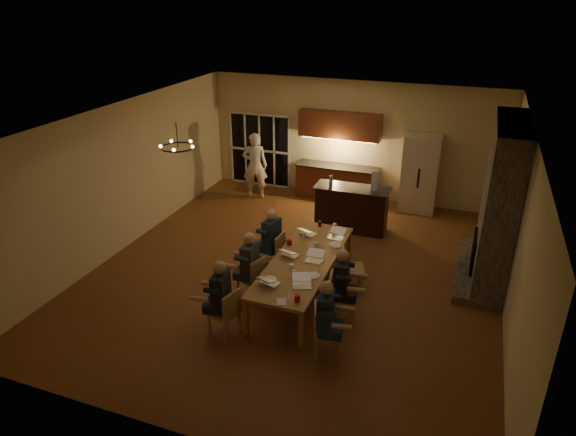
# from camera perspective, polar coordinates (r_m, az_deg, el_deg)

# --- Properties ---
(floor) EXTENTS (9.00, 9.00, 0.00)m
(floor) POSITION_cam_1_polar(r_m,az_deg,el_deg) (10.68, 0.92, -6.00)
(floor) COLOR brown
(floor) RESTS_ON ground
(back_wall) EXTENTS (8.00, 0.04, 3.20)m
(back_wall) POSITION_cam_1_polar(r_m,az_deg,el_deg) (14.08, 7.17, 8.57)
(back_wall) COLOR beige
(back_wall) RESTS_ON ground
(left_wall) EXTENTS (0.04, 9.00, 3.20)m
(left_wall) POSITION_cam_1_polar(r_m,az_deg,el_deg) (11.83, -17.78, 4.45)
(left_wall) COLOR beige
(left_wall) RESTS_ON ground
(right_wall) EXTENTS (0.04, 9.00, 3.20)m
(right_wall) POSITION_cam_1_polar(r_m,az_deg,el_deg) (9.55, 24.39, -1.44)
(right_wall) COLOR beige
(right_wall) RESTS_ON ground
(ceiling) EXTENTS (8.00, 9.00, 0.04)m
(ceiling) POSITION_cam_1_polar(r_m,az_deg,el_deg) (9.47, 1.05, 11.05)
(ceiling) COLOR white
(ceiling) RESTS_ON back_wall
(french_doors) EXTENTS (1.86, 0.08, 2.10)m
(french_doors) POSITION_cam_1_polar(r_m,az_deg,el_deg) (15.01, -3.13, 7.53)
(french_doors) COLOR black
(french_doors) RESTS_ON ground
(fireplace) EXTENTS (0.58, 2.50, 3.20)m
(fireplace) POSITION_cam_1_polar(r_m,az_deg,el_deg) (10.62, 22.45, 1.48)
(fireplace) COLOR #756D5C
(fireplace) RESTS_ON ground
(kitchenette) EXTENTS (2.24, 0.68, 2.40)m
(kitchenette) POSITION_cam_1_polar(r_m,az_deg,el_deg) (13.97, 5.57, 6.79)
(kitchenette) COLOR brown
(kitchenette) RESTS_ON ground
(refrigerator) EXTENTS (0.90, 0.68, 2.00)m
(refrigerator) POSITION_cam_1_polar(r_m,az_deg,el_deg) (13.63, 14.46, 4.78)
(refrigerator) COLOR beige
(refrigerator) RESTS_ON ground
(dining_table) EXTENTS (1.10, 3.24, 0.75)m
(dining_table) POSITION_cam_1_polar(r_m,az_deg,el_deg) (9.81, 1.74, -6.49)
(dining_table) COLOR #A87E43
(dining_table) RESTS_ON ground
(bar_island) EXTENTS (1.78, 0.72, 1.08)m
(bar_island) POSITION_cam_1_polar(r_m,az_deg,el_deg) (12.36, 7.06, 1.04)
(bar_island) COLOR black
(bar_island) RESTS_ON ground
(chair_left_near) EXTENTS (0.54, 0.54, 0.89)m
(chair_left_near) POSITION_cam_1_polar(r_m,az_deg,el_deg) (8.76, -7.15, -10.33)
(chair_left_near) COLOR tan
(chair_left_near) RESTS_ON ground
(chair_left_mid) EXTENTS (0.56, 0.56, 0.89)m
(chair_left_mid) POSITION_cam_1_polar(r_m,az_deg,el_deg) (9.66, -4.10, -6.59)
(chair_left_mid) COLOR tan
(chair_left_mid) RESTS_ON ground
(chair_left_far) EXTENTS (0.46, 0.46, 0.89)m
(chair_left_far) POSITION_cam_1_polar(r_m,az_deg,el_deg) (10.48, -1.85, -3.88)
(chair_left_far) COLOR tan
(chair_left_far) RESTS_ON ground
(chair_right_near) EXTENTS (0.56, 0.56, 0.89)m
(chair_right_near) POSITION_cam_1_polar(r_m,az_deg,el_deg) (8.31, 4.45, -12.37)
(chair_right_near) COLOR tan
(chair_right_near) RESTS_ON ground
(chair_right_mid) EXTENTS (0.51, 0.51, 0.89)m
(chair_right_mid) POSITION_cam_1_polar(r_m,az_deg,el_deg) (9.09, 5.98, -8.85)
(chair_right_mid) COLOR tan
(chair_right_mid) RESTS_ON ground
(chair_right_far) EXTENTS (0.56, 0.56, 0.89)m
(chair_right_far) POSITION_cam_1_polar(r_m,az_deg,el_deg) (10.03, 7.17, -5.47)
(chair_right_far) COLOR tan
(chair_right_far) RESTS_ON ground
(person_left_near) EXTENTS (0.67, 0.67, 1.38)m
(person_left_near) POSITION_cam_1_polar(r_m,az_deg,el_deg) (8.67, -7.42, -8.81)
(person_left_near) COLOR #20212A
(person_left_near) RESTS_ON ground
(person_right_near) EXTENTS (0.67, 0.67, 1.38)m
(person_right_near) POSITION_cam_1_polar(r_m,az_deg,el_deg) (8.12, 4.16, -11.21)
(person_right_near) COLOR #1B2944
(person_right_near) RESTS_ON ground
(person_left_mid) EXTENTS (0.61, 0.61, 1.38)m
(person_left_mid) POSITION_cam_1_polar(r_m,az_deg,el_deg) (9.51, -4.22, -5.42)
(person_left_mid) COLOR #383F43
(person_left_mid) RESTS_ON ground
(person_right_mid) EXTENTS (0.67, 0.67, 1.38)m
(person_right_mid) POSITION_cam_1_polar(r_m,az_deg,el_deg) (8.99, 5.94, -7.41)
(person_right_mid) COLOR #20212A
(person_right_mid) RESTS_ON ground
(person_left_far) EXTENTS (0.71, 0.71, 1.38)m
(person_left_far) POSITION_cam_1_polar(r_m,az_deg,el_deg) (10.41, -1.82, -2.54)
(person_left_far) COLOR #1B2944
(person_left_far) RESTS_ON ground
(standing_person) EXTENTS (0.77, 0.63, 1.83)m
(standing_person) POSITION_cam_1_polar(r_m,az_deg,el_deg) (14.11, -3.68, 5.83)
(standing_person) COLOR silver
(standing_person) RESTS_ON ground
(chandelier) EXTENTS (0.64, 0.64, 0.03)m
(chandelier) POSITION_cam_1_polar(r_m,az_deg,el_deg) (9.55, -12.12, 7.71)
(chandelier) COLOR black
(chandelier) RESTS_ON ceiling
(laptop_a) EXTENTS (0.39, 0.36, 0.23)m
(laptop_a) POSITION_cam_1_polar(r_m,az_deg,el_deg) (8.83, -2.01, -6.61)
(laptop_a) COLOR silver
(laptop_a) RESTS_ON dining_table
(laptop_b) EXTENTS (0.40, 0.38, 0.23)m
(laptop_b) POSITION_cam_1_polar(r_m,az_deg,el_deg) (8.73, 1.57, -6.98)
(laptop_b) COLOR silver
(laptop_b) RESTS_ON dining_table
(laptop_c) EXTENTS (0.39, 0.36, 0.23)m
(laptop_c) POSITION_cam_1_polar(r_m,az_deg,el_deg) (9.69, 0.29, -3.57)
(laptop_c) COLOR silver
(laptop_c) RESTS_ON dining_table
(laptop_d) EXTENTS (0.32, 0.28, 0.23)m
(laptop_d) POSITION_cam_1_polar(r_m,az_deg,el_deg) (9.49, 2.93, -4.24)
(laptop_d) COLOR silver
(laptop_d) RESTS_ON dining_table
(laptop_e) EXTENTS (0.41, 0.39, 0.23)m
(laptop_e) POSITION_cam_1_polar(r_m,az_deg,el_deg) (10.50, 2.26, -1.26)
(laptop_e) COLOR silver
(laptop_e) RESTS_ON dining_table
(laptop_f) EXTENTS (0.36, 0.33, 0.23)m
(laptop_f) POSITION_cam_1_polar(r_m,az_deg,el_deg) (10.37, 5.35, -1.69)
(laptop_f) COLOR silver
(laptop_f) RESTS_ON dining_table
(mug_front) EXTENTS (0.09, 0.09, 0.10)m
(mug_front) POSITION_cam_1_polar(r_m,az_deg,el_deg) (9.26, 0.35, -5.43)
(mug_front) COLOR white
(mug_front) RESTS_ON dining_table
(mug_mid) EXTENTS (0.08, 0.08, 0.10)m
(mug_mid) POSITION_cam_1_polar(r_m,az_deg,el_deg) (10.04, 3.19, -2.96)
(mug_mid) COLOR white
(mug_mid) RESTS_ON dining_table
(mug_back) EXTENTS (0.08, 0.08, 0.10)m
(mug_back) POSITION_cam_1_polar(r_m,az_deg,el_deg) (10.37, 1.73, -1.97)
(mug_back) COLOR white
(mug_back) RESTS_ON dining_table
(redcup_near) EXTENTS (0.09, 0.09, 0.12)m
(redcup_near) POSITION_cam_1_polar(r_m,az_deg,el_deg) (8.38, 1.03, -8.91)
(redcup_near) COLOR red
(redcup_near) RESTS_ON dining_table
(redcup_mid) EXTENTS (0.10, 0.10, 0.12)m
(redcup_mid) POSITION_cam_1_polar(r_m,az_deg,el_deg) (10.09, 0.16, -2.69)
(redcup_mid) COLOR red
(redcup_mid) RESTS_ON dining_table
(redcup_far) EXTENTS (0.09, 0.09, 0.12)m
(redcup_far) POSITION_cam_1_polar(r_m,az_deg,el_deg) (10.78, 5.19, -0.94)
(redcup_far) COLOR red
(redcup_far) RESTS_ON dining_table
(can_silver) EXTENTS (0.06, 0.06, 0.12)m
(can_silver) POSITION_cam_1_polar(r_m,az_deg,el_deg) (9.04, 0.65, -6.19)
(can_silver) COLOR #B2B2B7
(can_silver) RESTS_ON dining_table
(can_cola) EXTENTS (0.07, 0.07, 0.12)m
(can_cola) POSITION_cam_1_polar(r_m,az_deg,el_deg) (10.88, 3.56, -0.64)
(can_cola) COLOR #3F0F0C
(can_cola) RESTS_ON dining_table
(plate_near) EXTENTS (0.24, 0.24, 0.02)m
(plate_near) POSITION_cam_1_polar(r_m,az_deg,el_deg) (9.09, 2.82, -6.39)
(plate_near) COLOR white
(plate_near) RESTS_ON dining_table
(plate_left) EXTENTS (0.27, 0.27, 0.02)m
(plate_left) POSITION_cam_1_polar(r_m,az_deg,el_deg) (8.96, -2.12, -6.89)
(plate_left) COLOR white
(plate_left) RESTS_ON dining_table
(plate_far) EXTENTS (0.27, 0.27, 0.02)m
(plate_far) POSITION_cam_1_polar(r_m,az_deg,el_deg) (10.14, 5.32, -2.99)
(plate_far) COLOR white
(plate_far) RESTS_ON dining_table
(notepad) EXTENTS (0.22, 0.25, 0.01)m
(notepad) POSITION_cam_1_polar(r_m,az_deg,el_deg) (8.39, -0.75, -9.29)
(notepad) COLOR white
(notepad) RESTS_ON dining_table
(bar_bottle) EXTENTS (0.09, 0.09, 0.24)m
(bar_bottle) POSITION_cam_1_polar(r_m,az_deg,el_deg) (12.21, 4.79, 4.19)
(bar_bottle) COLOR #99999E
(bar_bottle) RESTS_ON bar_island
(bar_blender) EXTENTS (0.15, 0.15, 0.47)m
(bar_blender) POSITION_cam_1_polar(r_m,az_deg,el_deg) (12.01, 9.64, 4.15)
(bar_blender) COLOR silver
(bar_blender) RESTS_ON bar_island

